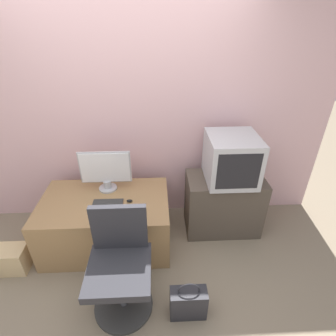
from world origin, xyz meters
name	(u,v)px	position (x,y,z in m)	size (l,w,h in m)	color
ground_plane	(128,305)	(0.00, 0.00, 0.00)	(12.00, 12.00, 0.00)	#7F705B
wall_back	(129,112)	(0.00, 1.32, 1.30)	(4.40, 0.05, 2.60)	beige
desk	(107,222)	(-0.26, 0.76, 0.29)	(1.30, 0.80, 0.57)	#937047
side_stand	(223,204)	(1.02, 0.94, 0.34)	(0.83, 0.46, 0.68)	#4C4238
main_monitor	(106,171)	(-0.25, 0.97, 0.80)	(0.53, 0.19, 0.44)	#B2B2B7
keyboard	(108,202)	(-0.21, 0.71, 0.58)	(0.30, 0.10, 0.01)	#2D2D2D
mouse	(130,201)	(0.00, 0.72, 0.58)	(0.06, 0.04, 0.03)	black
crt_tv	(231,159)	(1.04, 0.93, 0.93)	(0.50, 0.53, 0.48)	#B7B7BC
office_chair	(120,267)	(-0.03, 0.05, 0.43)	(0.50, 0.50, 0.92)	#333333
cardboard_box_lower	(11,259)	(-1.17, 0.44, 0.13)	(0.32, 0.22, 0.26)	#D1B27F
handbag	(188,303)	(0.51, -0.10, 0.15)	(0.30, 0.14, 0.39)	#232328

